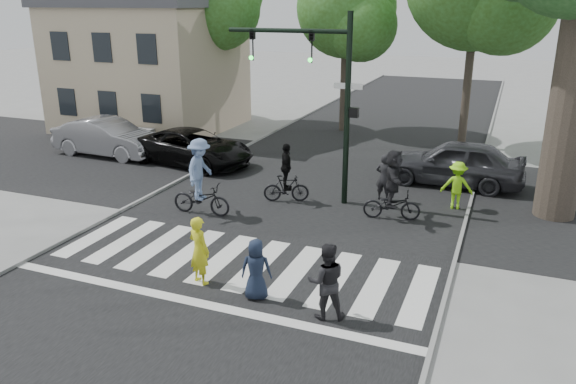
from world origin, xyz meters
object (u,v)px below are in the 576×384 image
at_px(car_suv, 194,147).
at_px(cyclist_mid, 286,178).
at_px(cyclist_left, 201,182).
at_px(car_grey, 454,163).
at_px(cyclist_right, 393,189).
at_px(pedestrian_woman, 199,250).
at_px(pedestrian_child, 256,269).
at_px(traffic_signal, 322,81).
at_px(car_silver, 107,137).
at_px(pedestrian_adult, 326,281).

bearing_deg(car_suv, cyclist_mid, -108.12).
height_order(cyclist_left, car_grey, cyclist_left).
bearing_deg(cyclist_right, cyclist_mid, 175.04).
bearing_deg(pedestrian_woman, pedestrian_child, -166.56).
bearing_deg(car_suv, car_grey, -73.63).
distance_m(traffic_signal, car_suv, 7.25).
relative_size(cyclist_left, cyclist_mid, 1.23).
bearing_deg(car_suv, traffic_signal, -99.93).
height_order(traffic_signal, cyclist_mid, traffic_signal).
bearing_deg(traffic_signal, car_grey, 40.45).
relative_size(pedestrian_woman, pedestrian_child, 1.17).
relative_size(car_silver, car_grey, 1.00).
distance_m(pedestrian_woman, car_grey, 10.90).
xyz_separation_m(traffic_signal, cyclist_mid, (-0.99, -0.52, -3.10)).
bearing_deg(pedestrian_child, cyclist_left, -63.96).
bearing_deg(pedestrian_woman, cyclist_left, -40.25).
height_order(traffic_signal, pedestrian_child, traffic_signal).
distance_m(pedestrian_child, cyclist_right, 6.14).
relative_size(cyclist_mid, car_grey, 0.40).
relative_size(traffic_signal, pedestrian_child, 4.29).
relative_size(pedestrian_adult, cyclist_left, 0.70).
xyz_separation_m(cyclist_left, cyclist_right, (5.53, 1.76, -0.07)).
xyz_separation_m(pedestrian_child, cyclist_mid, (-1.78, 6.19, 0.10)).
bearing_deg(car_suv, pedestrian_woman, -138.34).
height_order(pedestrian_woman, cyclist_mid, cyclist_mid).
xyz_separation_m(cyclist_mid, car_suv, (-5.13, 2.74, -0.10)).
height_order(cyclist_right, car_silver, cyclist_right).
bearing_deg(pedestrian_adult, pedestrian_child, -30.01).
relative_size(pedestrian_child, cyclist_right, 0.65).
distance_m(pedestrian_child, cyclist_left, 5.59).
xyz_separation_m(traffic_signal, car_silver, (-10.23, 2.07, -3.11)).
bearing_deg(traffic_signal, cyclist_right, -17.97).
relative_size(pedestrian_woman, car_silver, 0.34).
height_order(cyclist_left, car_silver, cyclist_left).
distance_m(pedestrian_woman, pedestrian_adult, 3.21).
relative_size(cyclist_left, car_suv, 0.47).
relative_size(pedestrian_woman, cyclist_left, 0.69).
xyz_separation_m(car_suv, car_grey, (10.02, 1.11, 0.12)).
distance_m(car_silver, car_grey, 14.19).
distance_m(pedestrian_adult, car_grey, 10.33).
bearing_deg(pedestrian_adult, cyclist_left, -61.87).
relative_size(pedestrian_woman, car_grey, 0.34).
height_order(cyclist_right, car_suv, cyclist_right).
height_order(pedestrian_child, car_silver, car_silver).
bearing_deg(car_grey, traffic_signal, -47.95).
xyz_separation_m(pedestrian_woman, cyclist_right, (3.29, 5.70, 0.14)).
distance_m(cyclist_left, car_suv, 5.76).
xyz_separation_m(cyclist_left, car_silver, (-7.26, 4.66, -0.24)).
bearing_deg(cyclist_left, car_silver, 147.28).
relative_size(cyclist_left, car_silver, 0.50).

